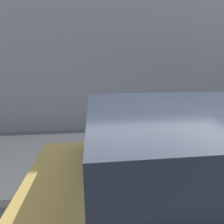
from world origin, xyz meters
TOP-DOWN VIEW (x-y plane):
  - sidewalk at (0.00, 2.20)m, footprint 24.00×2.80m
  - building_facade at (0.00, 4.45)m, footprint 24.00×0.30m
  - parking_meter at (-0.58, 1.32)m, footprint 0.22×0.15m

SIDE VIEW (x-z plane):
  - sidewalk at x=0.00m, z-range 0.00..0.14m
  - parking_meter at x=-0.58m, z-range 0.52..2.07m
  - building_facade at x=0.00m, z-range 0.00..6.76m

